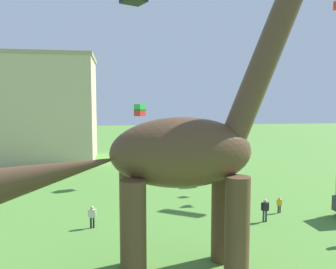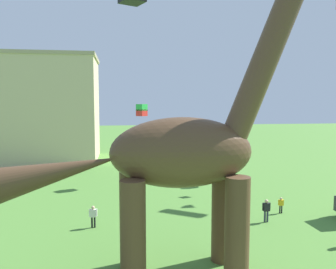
# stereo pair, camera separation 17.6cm
# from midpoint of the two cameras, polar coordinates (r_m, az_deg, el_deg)

# --- Properties ---
(dinosaur_sculpture) EXTENTS (15.93, 3.37, 16.65)m
(dinosaur_sculpture) POSITION_cam_midpoint_polar(r_m,az_deg,el_deg) (16.07, 1.79, -3.06)
(dinosaur_sculpture) COLOR #513823
(dinosaur_sculpture) RESTS_ON ground_plane
(person_far_spectator) EXTENTS (0.46, 0.20, 1.24)m
(person_far_spectator) POSITION_cam_midpoint_polar(r_m,az_deg,el_deg) (27.59, 18.11, -10.98)
(person_far_spectator) COLOR black
(person_far_spectator) RESTS_ON ground_plane
(person_photographer) EXTENTS (0.61, 0.27, 1.62)m
(person_photographer) POSITION_cam_midpoint_polar(r_m,az_deg,el_deg) (25.28, 15.87, -11.87)
(person_photographer) COLOR #2D3347
(person_photographer) RESTS_ON ground_plane
(person_strolling_adult) EXTENTS (0.56, 0.25, 1.49)m
(person_strolling_adult) POSITION_cam_midpoint_polar(r_m,az_deg,el_deg) (23.82, -12.91, -13.07)
(person_strolling_adult) COLOR black
(person_strolling_adult) RESTS_ON ground_plane
(kite_high_left) EXTENTS (1.01, 0.86, 1.11)m
(kite_high_left) POSITION_cam_midpoint_polar(r_m,az_deg,el_deg) (33.11, 12.63, 1.92)
(kite_high_left) COLOR white
(kite_mid_center) EXTENTS (1.21, 1.21, 1.23)m
(kite_mid_center) POSITION_cam_midpoint_polar(r_m,az_deg,el_deg) (34.97, -4.93, 4.13)
(kite_mid_center) COLOR green
(kite_far_left) EXTENTS (0.86, 0.86, 1.12)m
(kite_far_left) POSITION_cam_midpoint_polar(r_m,az_deg,el_deg) (36.56, 12.03, 1.85)
(kite_far_left) COLOR purple
(background_building_block) EXTENTS (20.13, 11.13, 15.25)m
(background_building_block) POSITION_cam_midpoint_polar(r_m,az_deg,el_deg) (53.38, -23.09, 4.08)
(background_building_block) COLOR #CCB78E
(background_building_block) RESTS_ON ground_plane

